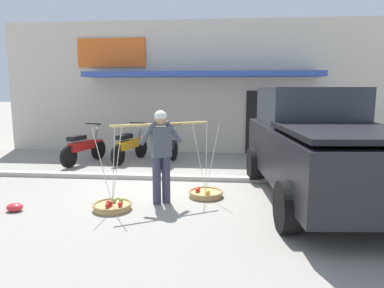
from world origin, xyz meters
The scene contains 12 objects.
ground_plane centered at (0.00, 0.00, 0.00)m, with size 90.00×90.00×0.00m, color gray.
sidewalk_curb centered at (0.00, 0.70, 0.05)m, with size 20.00×0.24×0.10m, color #AEA89C.
fruit_vendor centered at (-0.01, -0.99, 0.98)m, with size 1.59×0.93×1.70m.
fruit_basket_left_side centered at (0.77, -0.54, 0.07)m, with size 0.67×0.67×1.45m.
fruit_basket_right_side centered at (-0.79, -1.43, 0.07)m, with size 0.67×0.67×1.45m.
motorcycle_nearest_shop centered at (-2.80, 2.19, 0.45)m, with size 0.71×1.76×1.09m.
motorcycle_second_in_row centered at (-1.59, 2.58, 0.45)m, with size 0.69×1.77×1.09m.
motorcycle_third_in_row centered at (-0.45, 2.26, 0.45)m, with size 0.54×1.81×1.09m.
parked_truck centered at (2.85, -0.44, 1.03)m, with size 2.45×4.84×2.10m.
storefront_building centered at (0.38, 6.70, 2.10)m, with size 13.00×6.00×4.20m.
plastic_litter_bag centered at (-2.43, -1.66, 0.07)m, with size 0.28×0.22×0.14m, color red.
wooden_crate centered at (1.97, 1.92, 0.16)m, with size 0.44×0.36×0.32m, color olive.
Camera 1 is at (1.13, -7.10, 2.07)m, focal length 32.91 mm.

